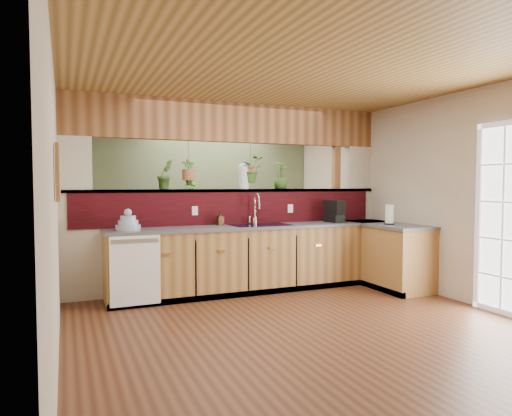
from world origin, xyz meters
name	(u,v)px	position (x,y,z in m)	size (l,w,h in m)	color
ground	(274,310)	(0.00, 0.00, 0.00)	(4.60, 7.00, 0.01)	#4D2917
ceiling	(275,84)	(0.00, 0.00, 2.60)	(4.60, 7.00, 0.01)	brown
wall_back	(194,193)	(0.00, 3.50, 1.30)	(4.60, 0.02, 2.60)	beige
wall_left	(56,201)	(-2.30, 0.00, 1.30)	(0.02, 7.00, 2.60)	beige
wall_right	(429,196)	(2.30, 0.00, 1.30)	(0.02, 7.00, 2.60)	beige
pass_through_partition	(236,203)	(0.03, 1.35, 1.19)	(4.60, 0.21, 2.60)	beige
pass_through_ledge	(234,190)	(0.00, 1.35, 1.37)	(4.60, 0.21, 0.04)	brown
header_beam	(234,123)	(0.00, 1.35, 2.33)	(4.60, 0.15, 0.55)	brown
sage_backwall	(194,193)	(0.00, 3.48, 1.30)	(4.55, 0.02, 2.55)	#596A48
countertop	(302,256)	(0.84, 0.87, 0.45)	(4.14, 1.52, 0.90)	olive
dishwasher	(135,270)	(-1.48, 0.66, 0.46)	(0.58, 0.03, 0.82)	white
navy_sink	(261,231)	(0.25, 0.98, 0.82)	(0.82, 0.50, 0.18)	black
framed_print	(58,173)	(-2.27, -0.80, 1.55)	(0.04, 0.35, 0.45)	olive
faucet	(256,207)	(0.25, 1.13, 1.13)	(0.19, 0.19, 0.44)	#B7B7B2
dish_stack	(128,224)	(-1.52, 0.95, 0.98)	(0.30, 0.30, 0.26)	#96A7C2
soap_dispenser	(220,219)	(-0.28, 1.15, 0.99)	(0.08, 0.08, 0.18)	#3C2615
coffee_maker	(335,212)	(1.43, 0.95, 1.05)	(0.17, 0.29, 0.33)	black
paper_towel	(389,215)	(1.93, 0.35, 1.03)	(0.14, 0.14, 0.29)	black
glass_jar	(243,176)	(0.14, 1.35, 1.57)	(0.17, 0.17, 0.37)	silver
ledge_plant_left	(165,174)	(-0.98, 1.35, 1.59)	(0.22, 0.18, 0.40)	#30561D
ledge_plant_right	(281,175)	(0.73, 1.35, 1.59)	(0.23, 0.23, 0.41)	#30561D
hanging_plant_a	(188,163)	(-0.66, 1.35, 1.74)	(0.21, 0.17, 0.54)	brown
hanging_plant_b	(250,158)	(0.25, 1.35, 1.83)	(0.39, 0.35, 0.50)	brown
shelving_console	(175,238)	(-0.42, 3.25, 0.50)	(1.57, 0.42, 1.04)	black
shelf_plant_a	(139,199)	(-1.04, 3.25, 1.21)	(0.20, 0.14, 0.38)	#30561D
shelf_plant_b	(192,195)	(-0.11, 3.25, 1.27)	(0.28, 0.28, 0.49)	#30561D
floor_plant	(239,252)	(0.42, 2.27, 0.34)	(0.61, 0.53, 0.68)	#30561D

